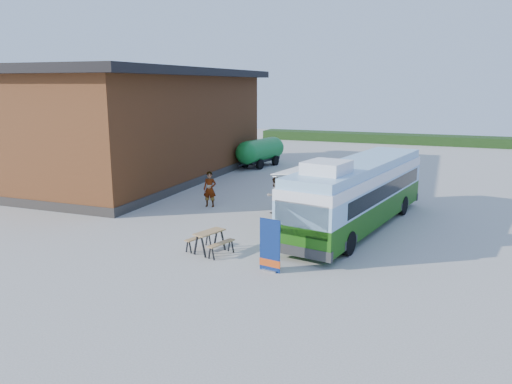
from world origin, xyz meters
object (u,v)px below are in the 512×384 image
at_px(picnic_table, 210,237).
at_px(person_b, 275,195).
at_px(slurry_tanker, 261,151).
at_px(bus, 358,192).
at_px(banner, 270,250).
at_px(person_a, 210,189).

xyz_separation_m(picnic_table, person_b, (0.42, 6.72, 0.29)).
bearing_deg(slurry_tanker, bus, -43.44).
height_order(picnic_table, person_b, person_b).
relative_size(bus, banner, 6.17).
bearing_deg(slurry_tanker, person_b, -54.99).
bearing_deg(slurry_tanker, picnic_table, -63.28).
relative_size(picnic_table, slurry_tanker, 0.31).
xyz_separation_m(bus, slurry_tanker, (-10.21, 14.74, -0.43)).
relative_size(bus, picnic_table, 6.46).
bearing_deg(bus, slurry_tanker, 136.14).
bearing_deg(person_b, person_a, -52.91).
bearing_deg(person_b, slurry_tanker, -118.96).
xyz_separation_m(bus, person_a, (-8.11, 1.23, -0.74)).
xyz_separation_m(banner, slurry_tanker, (-8.26, 21.35, 0.49)).
distance_m(person_a, person_b, 3.70).
height_order(banner, picnic_table, banner).
relative_size(banner, slurry_tanker, 0.33).
xyz_separation_m(banner, person_b, (-2.46, 7.80, 0.14)).
bearing_deg(banner, slurry_tanker, 122.58).
distance_m(picnic_table, person_b, 6.74).
height_order(bus, banner, bus).
relative_size(picnic_table, person_a, 0.96).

